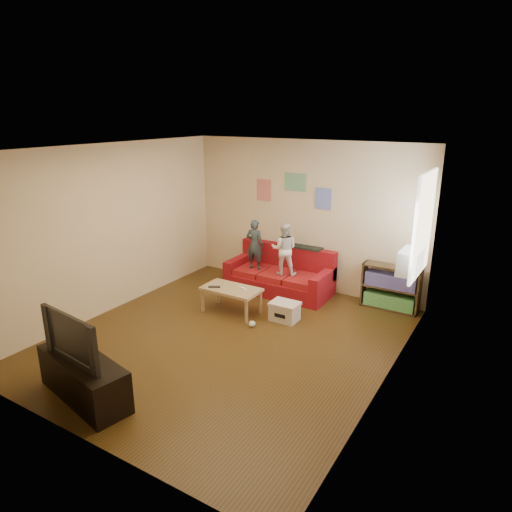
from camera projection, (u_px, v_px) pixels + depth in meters
The scene contains 17 objects.
room_shell at pixel (226, 250), 6.21m from camera, with size 4.52×5.02×2.72m.
sofa at pixel (281, 276), 8.33m from camera, with size 1.89×0.87×0.83m.
child_a at pixel (255, 244), 8.25m from camera, with size 0.34×0.22×0.92m, color #2D393F.
child_b at pixel (284, 249), 7.95m from camera, with size 0.46×0.36×0.94m, color silver.
coffee_table at pixel (231, 291), 7.40m from camera, with size 0.94×0.52×0.42m.
remote at pixel (214, 287), 7.41m from camera, with size 0.20×0.05×0.02m, color black.
game_controller at pixel (243, 289), 7.32m from camera, with size 0.13×0.04×0.03m, color white.
bookshelf at pixel (390, 290), 7.55m from camera, with size 0.94×0.28×0.75m.
window at pixel (423, 225), 6.37m from camera, with size 0.04×1.08×1.48m, color white.
ac_unit at pixel (410, 262), 6.60m from camera, with size 0.28×0.55×0.35m, color #B7B2A3.
artwork_left at pixel (264, 190), 8.53m from camera, with size 0.30×0.01×0.40m, color #D87266.
artwork_center at pixel (295, 182), 8.15m from camera, with size 0.42×0.01×0.32m, color #72B27F.
artwork_right at pixel (323, 199), 7.96m from camera, with size 0.30×0.01×0.38m, color #727FCC.
file_box at pixel (285, 311), 7.17m from camera, with size 0.44×0.33×0.30m.
tv_stand at pixel (84, 378), 5.20m from camera, with size 1.34×0.45×0.50m, color black.
television at pixel (78, 336), 5.03m from camera, with size 1.00×0.13×0.58m, color black.
tissue at pixel (252, 324), 6.96m from camera, with size 0.10×0.10×0.10m, color silver.
Camera 1 is at (3.43, -4.87, 3.15)m, focal length 32.00 mm.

